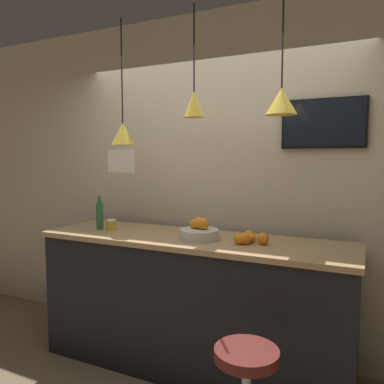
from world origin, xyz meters
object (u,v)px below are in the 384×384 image
Objects in this scene: spread_jar at (111,225)px; mounted_tv at (323,123)px; juice_bottle at (100,215)px; fruit_bowl at (199,232)px.

mounted_tv is (1.63, 0.46, 0.82)m from spread_jar.
mounted_tv reaches higher than juice_bottle.
spread_jar is 1.88m from mounted_tv.
fruit_bowl is 0.82m from spread_jar.
juice_bottle is at bearing 180.00° from spread_jar.
juice_bottle reaches higher than fruit_bowl.
fruit_bowl is 0.94m from juice_bottle.
mounted_tv is at bearing 15.70° from spread_jar.
fruit_bowl is 1.02× the size of juice_bottle.
spread_jar is (-0.82, -0.00, -0.01)m from fruit_bowl.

